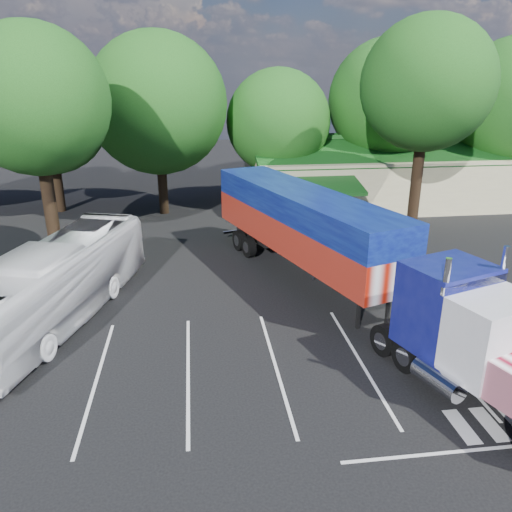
{
  "coord_description": "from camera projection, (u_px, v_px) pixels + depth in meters",
  "views": [
    {
      "loc": [
        -2.72,
        -21.58,
        10.17
      ],
      "look_at": [
        0.09,
        0.38,
        2.0
      ],
      "focal_mm": 35.0,
      "sensor_mm": 36.0,
      "label": 1
    }
  ],
  "objects": [
    {
      "name": "ground",
      "position": [
        255.0,
        298.0,
        23.93
      ],
      "size": [
        120.0,
        120.0,
        0.0
      ],
      "primitive_type": "plane",
      "color": "black",
      "rests_on": "ground"
    },
    {
      "name": "event_hall",
      "position": [
        392.0,
        174.0,
        41.37
      ],
      "size": [
        24.2,
        14.12,
        5.55
      ],
      "color": "#C5BE93",
      "rests_on": "ground"
    },
    {
      "name": "tree_row_b",
      "position": [
        49.0,
        116.0,
        36.47
      ],
      "size": [
        8.4,
        8.4,
        11.35
      ],
      "color": "black",
      "rests_on": "ground"
    },
    {
      "name": "tree_row_c",
      "position": [
        157.0,
        104.0,
        35.62
      ],
      "size": [
        10.0,
        10.0,
        13.05
      ],
      "color": "black",
      "rests_on": "ground"
    },
    {
      "name": "tree_row_d",
      "position": [
        278.0,
        122.0,
        38.41
      ],
      "size": [
        8.0,
        8.0,
        10.6
      ],
      "color": "black",
      "rests_on": "ground"
    },
    {
      "name": "tree_row_e",
      "position": [
        389.0,
        100.0,
        39.43
      ],
      "size": [
        9.6,
        9.6,
        12.9
      ],
      "color": "black",
      "rests_on": "ground"
    },
    {
      "name": "tree_near_left",
      "position": [
        35.0,
        101.0,
        25.21
      ],
      "size": [
        7.6,
        7.6,
        12.65
      ],
      "color": "black",
      "rests_on": "ground"
    },
    {
      "name": "tree_near_right",
      "position": [
        427.0,
        85.0,
        29.93
      ],
      "size": [
        8.0,
        8.0,
        13.5
      ],
      "color": "black",
      "rests_on": "ground"
    },
    {
      "name": "semi_truck",
      "position": [
        335.0,
        244.0,
        23.03
      ],
      "size": [
        10.09,
        22.73,
        4.83
      ],
      "rotation": [
        0.0,
        0.0,
        0.33
      ],
      "color": "black",
      "rests_on": "ground"
    },
    {
      "name": "woman",
      "position": [
        347.0,
        277.0,
        24.17
      ],
      "size": [
        0.52,
        0.69,
        1.72
      ],
      "primitive_type": "imported",
      "rotation": [
        0.0,
        0.0,
        1.38
      ],
      "color": "black",
      "rests_on": "ground"
    },
    {
      "name": "bicycle",
      "position": [
        312.0,
        269.0,
        26.37
      ],
      "size": [
        0.72,
        1.63,
        0.83
      ],
      "primitive_type": "imported",
      "rotation": [
        0.0,
        0.0,
        -0.11
      ],
      "color": "black",
      "rests_on": "ground"
    },
    {
      "name": "tour_bus",
      "position": [
        57.0,
        282.0,
        21.36
      ],
      "size": [
        6.34,
        12.61,
        3.43
      ],
      "primitive_type": "imported",
      "rotation": [
        0.0,
        0.0,
        -0.3
      ],
      "color": "silver",
      "rests_on": "ground"
    },
    {
      "name": "silver_sedan",
      "position": [
        388.0,
        203.0,
        38.11
      ],
      "size": [
        4.88,
        1.99,
        1.57
      ],
      "primitive_type": "imported",
      "rotation": [
        0.0,
        0.0,
        1.64
      ],
      "color": "#AAAEB2",
      "rests_on": "ground"
    }
  ]
}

